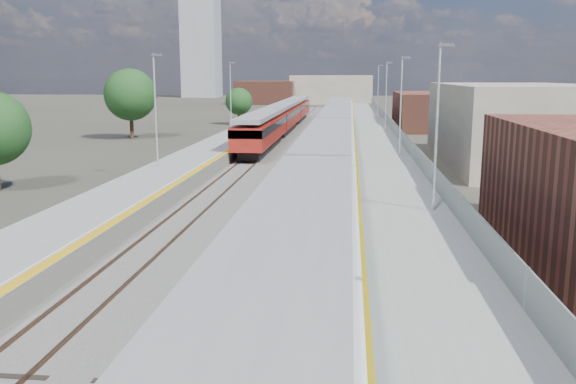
# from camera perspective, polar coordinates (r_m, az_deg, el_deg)

# --- Properties ---
(ground) EXTENTS (320.00, 320.00, 0.00)m
(ground) POSITION_cam_1_polar(r_m,az_deg,el_deg) (56.33, 2.96, 3.62)
(ground) COLOR #47443A
(ground) RESTS_ON ground
(ballast_bed) EXTENTS (10.50, 155.00, 0.06)m
(ballast_bed) POSITION_cam_1_polar(r_m,az_deg,el_deg) (58.95, 0.90, 3.98)
(ballast_bed) COLOR #565451
(ballast_bed) RESTS_ON ground
(tracks) EXTENTS (8.96, 160.00, 0.17)m
(tracks) POSITION_cam_1_polar(r_m,az_deg,el_deg) (60.56, 1.60, 4.24)
(tracks) COLOR #4C3323
(tracks) RESTS_ON ground
(platform_right) EXTENTS (4.70, 155.00, 8.52)m
(platform_right) POSITION_cam_1_polar(r_m,az_deg,el_deg) (58.73, 8.26, 4.34)
(platform_right) COLOR slate
(platform_right) RESTS_ON ground
(platform_left) EXTENTS (4.30, 155.00, 8.52)m
(platform_left) POSITION_cam_1_polar(r_m,az_deg,el_deg) (59.85, -5.62, 4.51)
(platform_left) COLOR slate
(platform_left) RESTS_ON ground
(buildings) EXTENTS (72.00, 185.50, 40.00)m
(buildings) POSITION_cam_1_polar(r_m,az_deg,el_deg) (145.95, -2.49, 12.31)
(buildings) COLOR brown
(buildings) RESTS_ON ground
(green_train) EXTENTS (3.05, 84.79, 3.36)m
(green_train) POSITION_cam_1_polar(r_m,az_deg,el_deg) (44.95, 4.20, 4.78)
(green_train) COLOR black
(green_train) RESTS_ON ground
(red_train) EXTENTS (2.78, 56.50, 3.51)m
(red_train) POSITION_cam_1_polar(r_m,az_deg,el_deg) (76.36, -0.42, 7.11)
(red_train) COLOR black
(red_train) RESTS_ON ground
(tree_b) EXTENTS (5.80, 5.80, 7.86)m
(tree_b) POSITION_cam_1_polar(r_m,az_deg,el_deg) (71.11, -14.55, 8.80)
(tree_b) COLOR #382619
(tree_b) RESTS_ON ground
(tree_c) EXTENTS (3.91, 3.91, 5.30)m
(tree_c) POSITION_cam_1_polar(r_m,az_deg,el_deg) (89.43, -4.62, 8.44)
(tree_c) COLOR #382619
(tree_c) RESTS_ON ground
(tree_d) EXTENTS (4.17, 4.17, 5.65)m
(tree_d) POSITION_cam_1_polar(r_m,az_deg,el_deg) (76.54, 20.25, 7.56)
(tree_d) COLOR #382619
(tree_d) RESTS_ON ground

